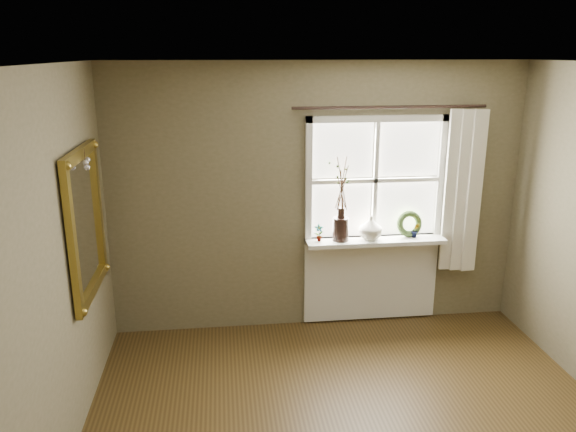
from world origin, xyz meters
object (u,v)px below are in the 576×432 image
(dark_jug, at_px, (341,229))
(gilt_mirror, at_px, (86,223))
(cream_vase, at_px, (371,228))
(wreath, at_px, (409,227))

(dark_jug, height_order, gilt_mirror, gilt_mirror)
(dark_jug, bearing_deg, cream_vase, 0.00)
(dark_jug, relative_size, wreath, 0.86)
(dark_jug, height_order, cream_vase, cream_vase)
(cream_vase, xyz_separation_m, gilt_mirror, (-2.46, -0.78, 0.38))
(wreath, height_order, gilt_mirror, gilt_mirror)
(cream_vase, distance_m, gilt_mirror, 2.61)
(cream_vase, bearing_deg, gilt_mirror, -162.48)
(dark_jug, xyz_separation_m, cream_vase, (0.30, 0.00, 0.00))
(dark_jug, bearing_deg, gilt_mirror, -160.26)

